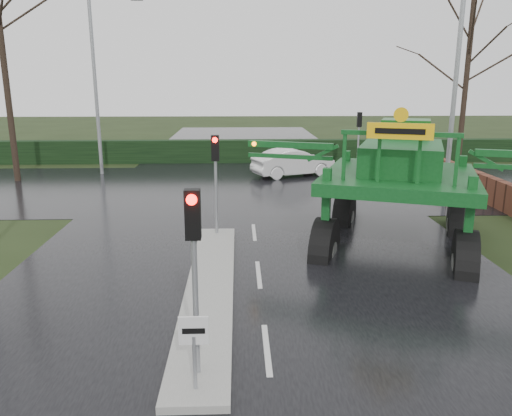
{
  "coord_description": "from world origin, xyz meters",
  "views": [
    {
      "loc": [
        -0.54,
        -9.0,
        5.23
      ],
      "look_at": [
        -0.08,
        3.72,
        2.0
      ],
      "focal_mm": 35.0,
      "sensor_mm": 36.0,
      "label": 1
    }
  ],
  "objects_px": {
    "street_light_right": "(450,63)",
    "crop_sprayer": "(329,167)",
    "street_light_left_far": "(100,68)",
    "white_sedan": "(293,176)",
    "traffic_signal_near": "(194,244)",
    "traffic_signal_mid": "(215,163)",
    "traffic_signal_far": "(359,128)",
    "keep_left_sign": "(194,341)"
  },
  "relations": [
    {
      "from": "street_light_right",
      "to": "crop_sprayer",
      "type": "distance_m",
      "value": 9.1
    },
    {
      "from": "street_light_left_far",
      "to": "crop_sprayer",
      "type": "relative_size",
      "value": 1.04
    },
    {
      "from": "white_sedan",
      "to": "crop_sprayer",
      "type": "bearing_deg",
      "value": 156.87
    },
    {
      "from": "traffic_signal_near",
      "to": "traffic_signal_mid",
      "type": "relative_size",
      "value": 1.0
    },
    {
      "from": "traffic_signal_near",
      "to": "white_sedan",
      "type": "distance_m",
      "value": 20.46
    },
    {
      "from": "street_light_right",
      "to": "traffic_signal_far",
      "type": "bearing_deg",
      "value": 101.95
    },
    {
      "from": "traffic_signal_mid",
      "to": "traffic_signal_far",
      "type": "height_order",
      "value": "same"
    },
    {
      "from": "white_sedan",
      "to": "traffic_signal_far",
      "type": "bearing_deg",
      "value": -95.82
    },
    {
      "from": "white_sedan",
      "to": "street_light_right",
      "type": "bearing_deg",
      "value": -162.51
    },
    {
      "from": "traffic_signal_mid",
      "to": "street_light_left_far",
      "type": "height_order",
      "value": "street_light_left_far"
    },
    {
      "from": "crop_sprayer",
      "to": "traffic_signal_far",
      "type": "bearing_deg",
      "value": 93.51
    },
    {
      "from": "traffic_signal_far",
      "to": "street_light_right",
      "type": "distance_m",
      "value": 8.86
    },
    {
      "from": "street_light_right",
      "to": "traffic_signal_mid",
      "type": "bearing_deg",
      "value": -154.6
    },
    {
      "from": "traffic_signal_near",
      "to": "street_light_left_far",
      "type": "xyz_separation_m",
      "value": [
        -6.89,
        21.01,
        3.4
      ]
    },
    {
      "from": "street_light_right",
      "to": "street_light_left_far",
      "type": "bearing_deg",
      "value": 153.98
    },
    {
      "from": "street_light_right",
      "to": "street_light_left_far",
      "type": "distance_m",
      "value": 18.24
    },
    {
      "from": "traffic_signal_far",
      "to": "white_sedan",
      "type": "xyz_separation_m",
      "value": [
        -3.9,
        -1.1,
        -2.59
      ]
    },
    {
      "from": "keep_left_sign",
      "to": "street_light_right",
      "type": "height_order",
      "value": "street_light_right"
    },
    {
      "from": "street_light_right",
      "to": "keep_left_sign",
      "type": "bearing_deg",
      "value": -125.12
    },
    {
      "from": "street_light_right",
      "to": "street_light_left_far",
      "type": "height_order",
      "value": "same"
    },
    {
      "from": "street_light_right",
      "to": "street_light_left_far",
      "type": "xyz_separation_m",
      "value": [
        -16.39,
        8.0,
        0.0
      ]
    },
    {
      "from": "traffic_signal_near",
      "to": "traffic_signal_far",
      "type": "xyz_separation_m",
      "value": [
        7.8,
        21.02,
        0.0
      ]
    },
    {
      "from": "traffic_signal_mid",
      "to": "traffic_signal_far",
      "type": "distance_m",
      "value": 14.75
    },
    {
      "from": "traffic_signal_mid",
      "to": "street_light_right",
      "type": "distance_m",
      "value": 11.05
    },
    {
      "from": "traffic_signal_near",
      "to": "street_light_right",
      "type": "distance_m",
      "value": 16.46
    },
    {
      "from": "keep_left_sign",
      "to": "street_light_right",
      "type": "distance_m",
      "value": 17.23
    },
    {
      "from": "keep_left_sign",
      "to": "white_sedan",
      "type": "distance_m",
      "value": 20.81
    },
    {
      "from": "keep_left_sign",
      "to": "traffic_signal_mid",
      "type": "distance_m",
      "value": 9.12
    },
    {
      "from": "crop_sprayer",
      "to": "white_sedan",
      "type": "xyz_separation_m",
      "value": [
        0.36,
        12.93,
        -2.69
      ]
    },
    {
      "from": "keep_left_sign",
      "to": "street_light_left_far",
      "type": "bearing_deg",
      "value": 107.78
    },
    {
      "from": "traffic_signal_mid",
      "to": "crop_sprayer",
      "type": "distance_m",
      "value": 3.84
    },
    {
      "from": "traffic_signal_mid",
      "to": "street_light_left_far",
      "type": "distance_m",
      "value": 14.68
    },
    {
      "from": "traffic_signal_mid",
      "to": "street_light_right",
      "type": "xyz_separation_m",
      "value": [
        9.49,
        4.51,
        3.4
      ]
    },
    {
      "from": "street_light_right",
      "to": "white_sedan",
      "type": "relative_size",
      "value": 2.12
    },
    {
      "from": "keep_left_sign",
      "to": "crop_sprayer",
      "type": "bearing_deg",
      "value": 64.71
    },
    {
      "from": "traffic_signal_near",
      "to": "traffic_signal_far",
      "type": "relative_size",
      "value": 1.0
    },
    {
      "from": "crop_sprayer",
      "to": "white_sedan",
      "type": "height_order",
      "value": "crop_sprayer"
    },
    {
      "from": "traffic_signal_near",
      "to": "white_sedan",
      "type": "xyz_separation_m",
      "value": [
        3.9,
        19.92,
        -2.59
      ]
    },
    {
      "from": "white_sedan",
      "to": "traffic_signal_mid",
      "type": "bearing_deg",
      "value": 139.64
    },
    {
      "from": "traffic_signal_mid",
      "to": "crop_sprayer",
      "type": "relative_size",
      "value": 0.37
    },
    {
      "from": "traffic_signal_far",
      "to": "keep_left_sign",
      "type": "bearing_deg",
      "value": 70.07
    },
    {
      "from": "keep_left_sign",
      "to": "traffic_signal_mid",
      "type": "height_order",
      "value": "traffic_signal_mid"
    }
  ]
}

